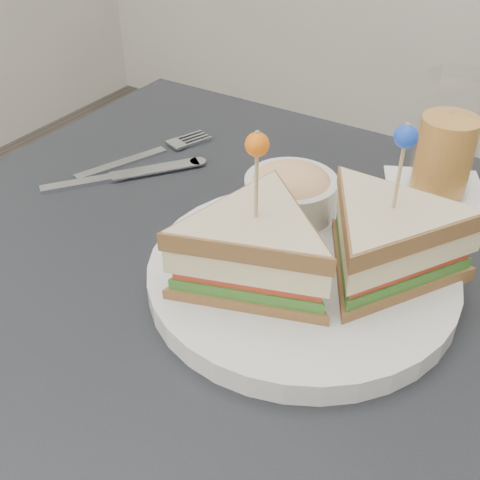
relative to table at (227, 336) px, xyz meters
name	(u,v)px	position (x,y,z in m)	size (l,w,h in m)	color
table	(227,336)	(0.00, 0.00, 0.00)	(0.80, 0.80, 0.75)	black
plate_meal	(313,246)	(0.07, 0.04, 0.12)	(0.37, 0.36, 0.18)	silver
cutlery_fork	(151,153)	(-0.23, 0.17, 0.08)	(0.09, 0.20, 0.01)	silver
cutlery_knife	(118,176)	(-0.23, 0.10, 0.08)	(0.14, 0.18, 0.01)	silver
drink_set	(446,145)	(0.12, 0.28, 0.14)	(0.16, 0.16, 0.15)	white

